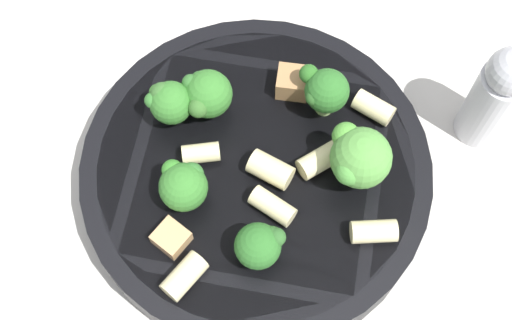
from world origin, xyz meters
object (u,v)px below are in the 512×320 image
at_px(rigatoni_0, 320,160).
at_px(rigatoni_1, 201,153).
at_px(rigatoni_6, 268,174).
at_px(broccoli_floret_1, 206,94).
at_px(rigatoni_3, 376,228).
at_px(pasta_bowl, 256,175).
at_px(broccoli_floret_4, 359,158).
at_px(chicken_chunk_1, 293,82).
at_px(pepper_shaker, 497,95).
at_px(broccoli_floret_5, 166,105).
at_px(rigatoni_5, 374,108).
at_px(rigatoni_2, 184,276).
at_px(broccoli_floret_0, 260,245).
at_px(broccoli_floret_2, 325,91).
at_px(chicken_chunk_0, 171,238).
at_px(rigatoni_4, 273,206).
at_px(broccoli_floret_3, 184,185).

height_order(rigatoni_0, rigatoni_1, rigatoni_0).
bearing_deg(rigatoni_1, rigatoni_6, 13.32).
bearing_deg(broccoli_floret_1, rigatoni_3, -6.46).
distance_m(pasta_bowl, rigatoni_0, 0.05).
distance_m(pasta_bowl, rigatoni_1, 0.04).
relative_size(broccoli_floret_4, chicken_chunk_1, 2.20).
relative_size(pasta_bowl, pepper_shaker, 2.48).
bearing_deg(broccoli_floret_5, broccoli_floret_1, 51.92).
height_order(rigatoni_0, rigatoni_5, same).
bearing_deg(chicken_chunk_1, rigatoni_2, -83.98).
bearing_deg(rigatoni_2, broccoli_floret_4, 65.80).
bearing_deg(rigatoni_1, pepper_shaker, 44.28).
height_order(broccoli_floret_5, rigatoni_0, broccoli_floret_5).
relative_size(broccoli_floret_0, rigatoni_0, 1.16).
bearing_deg(chicken_chunk_1, rigatoni_0, -40.99).
distance_m(rigatoni_0, rigatoni_1, 0.08).
bearing_deg(rigatoni_1, broccoli_floret_2, 57.27).
xyz_separation_m(rigatoni_2, rigatoni_3, (0.08, 0.09, -0.00)).
bearing_deg(rigatoni_3, broccoli_floret_0, -135.56).
distance_m(rigatoni_3, chicken_chunk_0, 0.13).
relative_size(broccoli_floret_0, rigatoni_2, 1.16).
xyz_separation_m(rigatoni_0, rigatoni_5, (0.01, 0.05, -0.00)).
relative_size(rigatoni_1, chicken_chunk_0, 1.25).
relative_size(rigatoni_5, chicken_chunk_0, 1.38).
bearing_deg(pasta_bowl, rigatoni_4, -38.13).
relative_size(broccoli_floret_4, rigatoni_4, 1.60).
bearing_deg(broccoli_floret_1, rigatoni_1, -62.45).
distance_m(broccoli_floret_4, rigatoni_4, 0.06).
height_order(rigatoni_1, chicken_chunk_1, chicken_chunk_1).
height_order(rigatoni_0, rigatoni_4, rigatoni_0).
xyz_separation_m(broccoli_floret_3, rigatoni_6, (0.04, 0.04, -0.01)).
distance_m(broccoli_floret_3, rigatoni_5, 0.14).
height_order(rigatoni_2, rigatoni_6, rigatoni_6).
bearing_deg(broccoli_floret_1, broccoli_floret_2, 33.28).
distance_m(pasta_bowl, broccoli_floret_5, 0.08).
bearing_deg(broccoli_floret_4, pasta_bowl, -153.07).
xyz_separation_m(chicken_chunk_0, chicken_chunk_1, (0.01, 0.14, 0.00)).
distance_m(broccoli_floret_2, broccoli_floret_5, 0.11).
distance_m(pasta_bowl, chicken_chunk_0, 0.08).
xyz_separation_m(pasta_bowl, broccoli_floret_0, (0.04, -0.05, 0.03)).
bearing_deg(rigatoni_3, pepper_shaker, 79.63).
height_order(rigatoni_1, rigatoni_4, same).
bearing_deg(chicken_chunk_0, pasta_bowl, 77.10).
bearing_deg(broccoli_floret_3, chicken_chunk_1, 81.60).
bearing_deg(rigatoni_6, rigatoni_5, 67.31).
xyz_separation_m(broccoli_floret_0, rigatoni_6, (-0.02, 0.05, -0.01)).
height_order(pasta_bowl, chicken_chunk_0, chicken_chunk_0).
bearing_deg(pasta_bowl, rigatoni_0, 34.43).
bearing_deg(rigatoni_6, broccoli_floret_2, 87.05).
xyz_separation_m(rigatoni_2, rigatoni_6, (0.01, 0.09, 0.00)).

